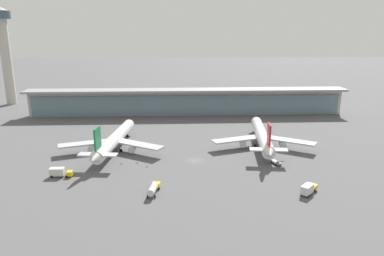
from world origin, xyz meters
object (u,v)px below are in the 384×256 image
(service_truck_by_tail_yellow, at_px, (153,188))
(service_truck_mid_apron_grey, at_px, (276,162))
(safety_cone_bravo, at_px, (121,163))
(control_tower, at_px, (5,48))
(service_truck_near_nose_yellow, at_px, (308,189))
(safety_cone_alpha, at_px, (147,166))
(safety_cone_charlie, at_px, (137,163))
(airliner_centre_stand, at_px, (262,136))
(service_truck_under_wing_yellow, at_px, (60,172))
(airliner_left_stand, at_px, (115,140))

(service_truck_by_tail_yellow, bearing_deg, service_truck_mid_apron_grey, 27.48)
(safety_cone_bravo, bearing_deg, control_tower, 127.29)
(service_truck_near_nose_yellow, height_order, safety_cone_alpha, service_truck_near_nose_yellow)
(service_truck_by_tail_yellow, bearing_deg, service_truck_near_nose_yellow, -2.86)
(safety_cone_alpha, height_order, safety_cone_bravo, same)
(service_truck_by_tail_yellow, height_order, control_tower, control_tower)
(service_truck_mid_apron_grey, relative_size, safety_cone_alpha, 9.85)
(service_truck_near_nose_yellow, relative_size, safety_cone_charlie, 9.80)
(airliner_centre_stand, relative_size, service_truck_under_wing_yellow, 7.58)
(airliner_left_stand, distance_m, service_truck_by_tail_yellow, 45.05)
(airliner_left_stand, bearing_deg, service_truck_under_wing_yellow, -117.42)
(service_truck_mid_apron_grey, distance_m, safety_cone_alpha, 46.78)
(service_truck_by_tail_yellow, bearing_deg, airliner_left_stand, 113.59)
(safety_cone_alpha, bearing_deg, control_tower, 129.33)
(airliner_left_stand, xyz_separation_m, control_tower, (-86.03, 103.47, 32.35))
(service_truck_near_nose_yellow, bearing_deg, safety_cone_charlie, 152.14)
(control_tower, height_order, safety_cone_alpha, control_tower)
(service_truck_under_wing_yellow, xyz_separation_m, control_tower, (-72.15, 130.22, 35.31))
(airliner_left_stand, relative_size, service_truck_near_nose_yellow, 8.09)
(service_truck_near_nose_yellow, distance_m, service_truck_by_tail_yellow, 45.91)
(service_truck_by_tail_yellow, distance_m, safety_cone_alpha, 22.35)
(airliner_centre_stand, relative_size, service_truck_mid_apron_grey, 8.05)
(airliner_left_stand, distance_m, control_tower, 138.39)
(airliner_centre_stand, xyz_separation_m, service_truck_by_tail_yellow, (-42.93, -43.73, -2.95))
(service_truck_near_nose_yellow, bearing_deg, airliner_centre_stand, 93.64)
(airliner_left_stand, height_order, airliner_centre_stand, same)
(control_tower, xyz_separation_m, safety_cone_alpha, (100.50, -122.64, -36.69))
(airliner_left_stand, xyz_separation_m, service_truck_mid_apron_grey, (61.24, -18.71, -3.85))
(service_truck_near_nose_yellow, relative_size, safety_cone_bravo, 9.80)
(airliner_centre_stand, bearing_deg, safety_cone_charlie, -160.47)
(service_truck_near_nose_yellow, height_order, service_truck_by_tail_yellow, service_truck_near_nose_yellow)
(service_truck_by_tail_yellow, distance_m, safety_cone_bravo, 28.75)
(service_truck_mid_apron_grey, height_order, safety_cone_alpha, service_truck_mid_apron_grey)
(control_tower, bearing_deg, safety_cone_charlie, -50.88)
(service_truck_near_nose_yellow, xyz_separation_m, safety_cone_charlie, (-53.26, 28.16, -1.37))
(service_truck_by_tail_yellow, bearing_deg, airliner_centre_stand, 45.53)
(airliner_left_stand, distance_m, safety_cone_bravo, 16.98)
(airliner_centre_stand, height_order, service_truck_under_wing_yellow, airliner_centre_stand)
(service_truck_mid_apron_grey, bearing_deg, safety_cone_charlie, 176.19)
(airliner_centre_stand, bearing_deg, service_truck_under_wing_yellow, -158.62)
(safety_cone_charlie, bearing_deg, service_truck_near_nose_yellow, -27.86)
(service_truck_by_tail_yellow, xyz_separation_m, safety_cone_charlie, (-7.41, 25.87, -1.39))
(airliner_centre_stand, bearing_deg, control_tower, 145.51)
(airliner_centre_stand, distance_m, safety_cone_charlie, 53.59)
(service_truck_near_nose_yellow, relative_size, control_tower, 0.10)
(airliner_left_stand, height_order, service_truck_near_nose_yellow, airliner_left_stand)
(service_truck_under_wing_yellow, bearing_deg, safety_cone_charlie, 25.04)
(service_truck_under_wing_yellow, relative_size, safety_cone_alpha, 10.46)
(safety_cone_alpha, bearing_deg, service_truck_mid_apron_grey, 0.57)
(service_truck_by_tail_yellow, bearing_deg, safety_cone_bravo, 117.46)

